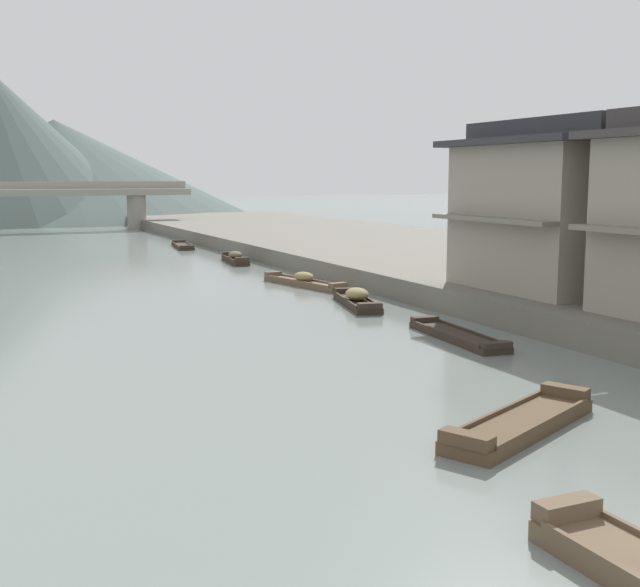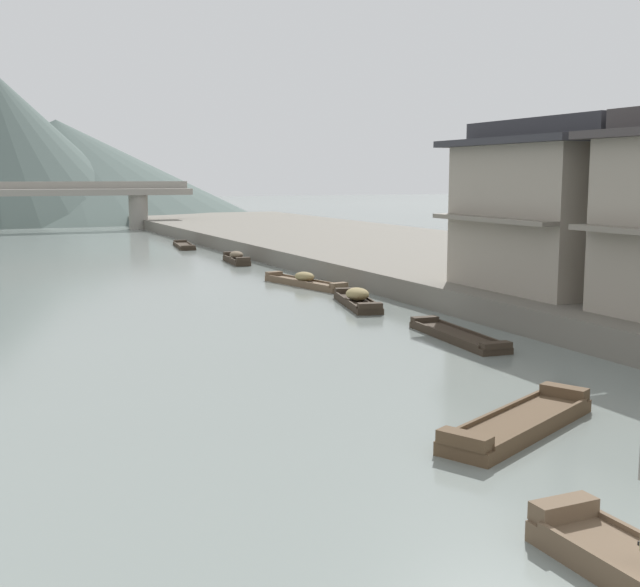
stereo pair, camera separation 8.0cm
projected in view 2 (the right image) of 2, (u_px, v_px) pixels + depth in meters
riverbank_right at (480, 263)px, 42.97m from camera, size 18.00×110.00×0.92m
boat_moored_nearest at (304, 282)px, 37.47m from camera, size 2.01×5.60×0.66m
boat_moored_second at (519, 424)px, 16.06m from camera, size 4.58×2.98×0.50m
boat_moored_third at (357, 300)px, 31.67m from camera, size 1.98×4.52×0.72m
boat_moored_far at (236, 259)px, 47.54m from camera, size 1.27×4.00×0.69m
boat_midriver_drifting at (184, 246)px, 57.96m from camera, size 1.73×5.29×0.35m
boat_midriver_upstream at (457, 336)px, 25.14m from camera, size 1.40×4.91×0.36m
house_waterfront_tall at (558, 207)px, 29.61m from camera, size 6.44×7.37×6.14m
stone_bridge at (55, 199)px, 74.85m from camera, size 25.37×2.40×4.57m
hill_far_west at (58, 168)px, 102.38m from camera, size 49.57×49.57×12.10m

